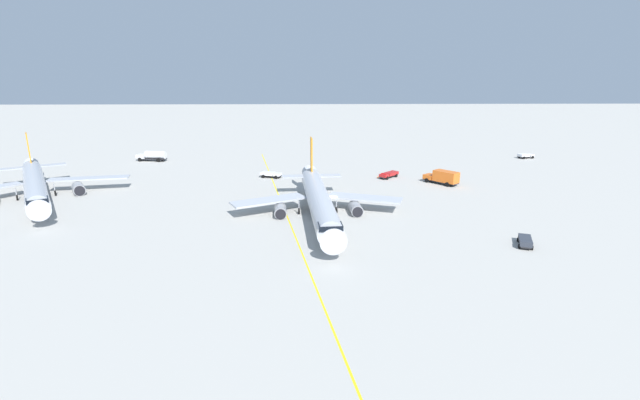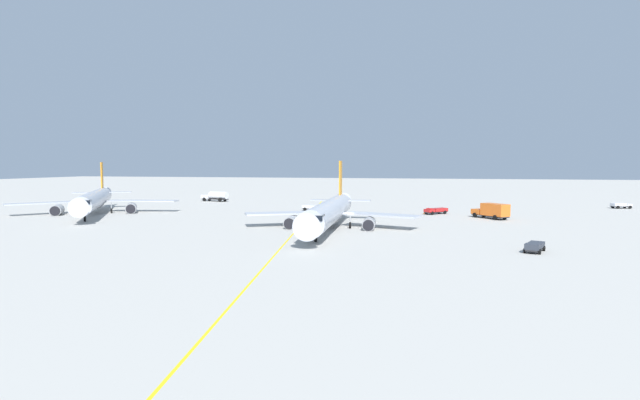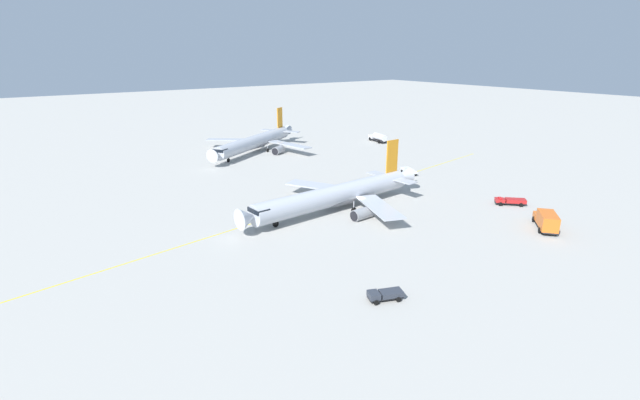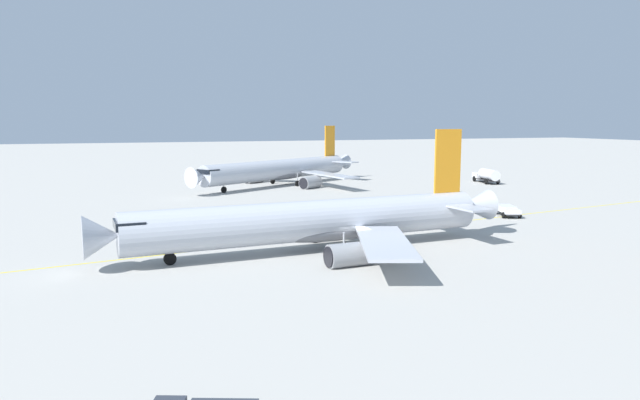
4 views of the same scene
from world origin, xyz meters
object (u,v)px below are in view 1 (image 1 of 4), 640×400
airliner_secondary (35,185)px  baggage_truck_truck (525,241)px  pushback_tug_truck (271,174)px  ops_pickup_truck (389,174)px  safety_cone_mid (383,173)px  catering_truck_truck (443,177)px  pushback_tug_truck_extra (526,156)px  safety_cone_near (378,176)px  fuel_tanker_truck (153,156)px  airliner_main (318,200)px

airliner_secondary → baggage_truck_truck: airliner_secondary is taller
pushback_tug_truck → ops_pickup_truck: (-28.31, 0.96, 0.01)m
pushback_tug_truck → safety_cone_mid: (-27.44, -2.90, -0.53)m
airliner_secondary → catering_truck_truck: size_ratio=4.92×
airliner_secondary → ops_pickup_truck: (-73.06, -17.55, -2.17)m
pushback_tug_truck_extra → safety_cone_mid: 50.16m
pushback_tug_truck → safety_cone_near: size_ratio=9.68×
airliner_secondary → safety_cone_mid: size_ratio=69.82×
airliner_secondary → pushback_tug_truck: bearing=81.0°
airliner_secondary → ops_pickup_truck: bearing=72.1°
fuel_tanker_truck → safety_cone_near: fuel_tanker_truck is taller
safety_cone_near → pushback_tug_truck: bearing=-1.2°
baggage_truck_truck → safety_cone_mid: baggage_truck_truck is taller
pushback_tug_truck → ops_pickup_truck: size_ratio=0.99×
airliner_secondary → pushback_tug_truck_extra: size_ratio=7.95×
baggage_truck_truck → fuel_tanker_truck: size_ratio=0.53×
airliner_main → airliner_secondary: size_ratio=1.09×
fuel_tanker_truck → pushback_tug_truck: bearing=158.9°
ops_pickup_truck → baggage_truck_truck: (-12.07, 44.80, -0.09)m
ops_pickup_truck → fuel_tanker_truck: (63.60, -23.19, 0.75)m
baggage_truck_truck → catering_truck_truck: (1.07, -37.94, 0.95)m
airliner_main → safety_cone_mid: (-16.64, -33.39, -2.52)m
baggage_truck_truck → fuel_tanker_truck: fuel_tanker_truck is taller
airliner_main → pushback_tug_truck_extra: airliner_main is taller
ops_pickup_truck → baggage_truck_truck: bearing=59.1°
ops_pickup_truck → fuel_tanker_truck: bearing=-66.0°
catering_truck_truck → pushback_tug_truck_extra: 46.29m
catering_truck_truck → ops_pickup_truck: bearing=17.6°
pushback_tug_truck → ops_pickup_truck: 28.32m
safety_cone_near → catering_truck_truck: bearing=151.8°
pushback_tug_truck → fuel_tanker_truck: size_ratio=0.61×
fuel_tanker_truck → airliner_main: bearing=142.3°
baggage_truck_truck → pushback_tug_truck_extra: pushback_tug_truck_extra is taller
safety_cone_mid → pushback_tug_truck_extra: bearing=-155.2°
airliner_main → ops_pickup_truck: bearing=145.2°
airliner_main → safety_cone_mid: size_ratio=76.09×
baggage_truck_truck → pushback_tug_truck_extra: bearing=175.8°
pushback_tug_truck_extra → catering_truck_truck: bearing=-150.9°
airliner_secondary → safety_cone_mid: airliner_secondary is taller
airliner_main → airliner_secondary: bearing=-106.3°
ops_pickup_truck → catering_truck_truck: 12.99m
ops_pickup_truck → pushback_tug_truck: bearing=-47.9°
safety_cone_mid → baggage_truck_truck: bearing=104.9°
airliner_main → fuel_tanker_truck: 70.05m
baggage_truck_truck → safety_cone_mid: 50.35m
airliner_secondary → safety_cone_mid: bearing=75.1°
airliner_secondary → safety_cone_near: (-70.50, -17.97, -2.70)m
catering_truck_truck → safety_cone_mid: bearing=7.5°
pushback_tug_truck → fuel_tanker_truck: bearing=167.5°
pushback_tug_truck_extra → safety_cone_mid: size_ratio=8.78×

